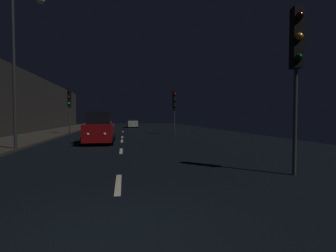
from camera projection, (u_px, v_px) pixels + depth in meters
ground at (123, 134)px, 28.16m from camera, size 27.88×84.00×0.02m
sidewalk_left at (49, 134)px, 26.82m from camera, size 4.40×84.00×0.15m
building_facade_left at (6, 100)px, 22.81m from camera, size 0.80×63.00×6.73m
lane_centerline at (122, 142)px, 18.90m from camera, size 0.16×27.01×0.01m
traffic_light_far_right at (174, 103)px, 26.67m from camera, size 0.37×0.48×4.55m
traffic_light_near_right at (297, 53)px, 7.93m from camera, size 0.36×0.48×5.30m
traffic_light_far_left at (69, 101)px, 26.28m from camera, size 0.32×0.46×4.84m
streetlamp_overhead at (22, 50)px, 13.55m from camera, size 1.70×0.44×8.43m
car_approaching_headlights at (100, 129)px, 17.75m from camera, size 2.03×4.40×2.22m
car_distant_taillights at (133, 122)px, 43.68m from camera, size 1.80×3.89×1.96m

